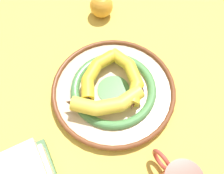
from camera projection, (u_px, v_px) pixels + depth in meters
ground_plane at (117, 100)px, 0.75m from camera, size 2.80×2.80×0.00m
decorative_bowl at (112, 90)px, 0.74m from camera, size 0.35×0.35×0.03m
banana_a at (130, 76)px, 0.73m from camera, size 0.08×0.20×0.04m
banana_b at (95, 73)px, 0.73m from camera, size 0.15×0.13×0.04m
banana_c at (106, 104)px, 0.68m from camera, size 0.21×0.09×0.04m
apple at (101, 6)px, 0.87m from camera, size 0.08×0.08×0.09m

